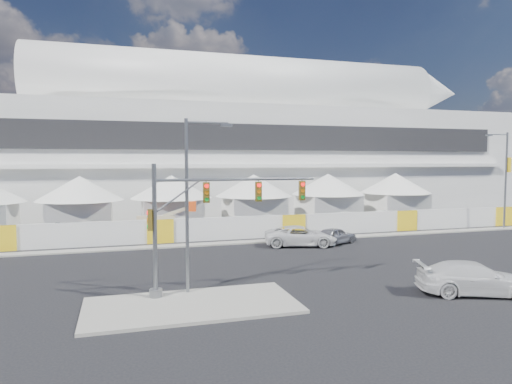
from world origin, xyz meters
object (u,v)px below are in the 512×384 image
object	(u,v)px
lot_car_a	(387,217)
boom_lift	(151,227)
sedan_silver	(335,236)
lot_car_b	(463,215)
streetlight_median	(191,193)
lot_car_c	(83,231)
streetlight_curb	(504,173)
pickup_curb	(301,236)
traffic_mast	(195,221)
pickup_near	(474,278)

from	to	relation	value
lot_car_a	boom_lift	xyz separation A→B (m)	(-25.34, -1.12, 0.14)
lot_car_a	boom_lift	bearing A→B (deg)	103.35
sedan_silver	boom_lift	xyz separation A→B (m)	(-14.46, 8.06, 0.16)
lot_car_b	streetlight_median	size ratio (longest dim) A/B	0.43
lot_car_b	lot_car_c	size ratio (longest dim) A/B	0.76
boom_lift	streetlight_curb	bearing A→B (deg)	2.41
pickup_curb	traffic_mast	distance (m)	15.71
traffic_mast	streetlight_curb	bearing A→B (deg)	22.54
sedan_silver	streetlight_median	bearing A→B (deg)	104.41
traffic_mast	streetlight_curb	xyz separation A→B (m)	(33.48, 13.90, 1.78)
pickup_curb	lot_car_b	world-z (taller)	pickup_curb
pickup_near	traffic_mast	size ratio (longest dim) A/B	0.66
sedan_silver	lot_car_b	distance (m)	23.00
traffic_mast	streetlight_median	world-z (taller)	streetlight_median
traffic_mast	lot_car_a	bearing A→B (deg)	39.95
sedan_silver	pickup_curb	xyz separation A→B (m)	(-3.04, 0.11, 0.11)
lot_car_a	lot_car_b	xyz separation A→B (m)	(10.14, 0.17, -0.07)
sedan_silver	traffic_mast	bearing A→B (deg)	105.63
lot_car_a	streetlight_curb	bearing A→B (deg)	-114.69
pickup_curb	sedan_silver	bearing A→B (deg)	-76.95
lot_car_a	lot_car_b	distance (m)	10.14
streetlight_median	pickup_near	bearing A→B (deg)	-16.47
boom_lift	sedan_silver	bearing A→B (deg)	-17.84
sedan_silver	lot_car_c	world-z (taller)	lot_car_c
lot_car_b	streetlight_curb	bearing A→B (deg)	151.17
lot_car_a	streetlight_curb	size ratio (longest dim) A/B	0.45
traffic_mast	streetlight_median	bearing A→B (deg)	102.57
pickup_curb	lot_car_a	bearing A→B (deg)	-41.80
lot_car_b	traffic_mast	world-z (taller)	traffic_mast
lot_car_a	streetlight_median	bearing A→B (deg)	140.09
pickup_near	lot_car_b	distance (m)	31.83
sedan_silver	pickup_near	size ratio (longest dim) A/B	0.72
lot_car_a	boom_lift	distance (m)	25.37
lot_car_b	pickup_curb	bearing A→B (deg)	90.85
sedan_silver	pickup_curb	distance (m)	3.05
streetlight_curb	pickup_curb	bearing A→B (deg)	-173.65
sedan_silver	lot_car_c	distance (m)	21.98
sedan_silver	pickup_curb	world-z (taller)	pickup_curb
streetlight_median	boom_lift	bearing A→B (deg)	92.71
pickup_curb	streetlight_curb	world-z (taller)	streetlight_curb
pickup_near	lot_car_a	xyz separation A→B (m)	(10.39, 24.15, -0.12)
lot_car_b	streetlight_median	distance (m)	40.31
pickup_near	boom_lift	bearing A→B (deg)	52.70
lot_car_b	streetlight_curb	xyz separation A→B (m)	(-1.02, -6.68, 5.00)
lot_car_a	boom_lift	size ratio (longest dim) A/B	0.68
pickup_near	streetlight_median	bearing A→B (deg)	93.23
lot_car_a	lot_car_b	bearing A→B (deg)	-78.21
pickup_curb	lot_car_a	xyz separation A→B (m)	(13.92, 9.07, -0.09)
sedan_silver	streetlight_median	world-z (taller)	streetlight_median
streetlight_curb	boom_lift	world-z (taller)	streetlight_curb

